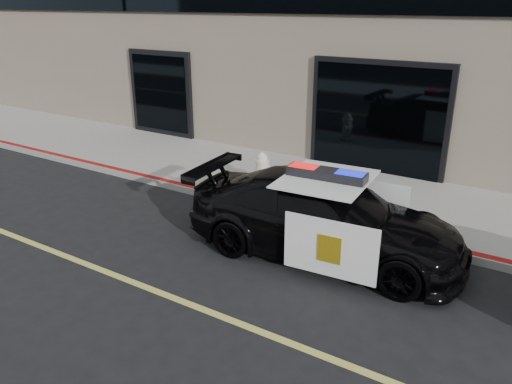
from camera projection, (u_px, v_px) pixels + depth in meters
The scene contains 4 objects.
ground at pixel (264, 333), 6.66m from camera, with size 120.00×120.00×0.00m, color black.
sidewalk_n at pixel (390, 202), 10.78m from camera, with size 60.00×3.50×0.15m, color gray.
police_car at pixel (324, 217), 8.50m from camera, with size 2.67×5.07×1.57m.
fire_hydrant at pixel (262, 171), 11.27m from camera, with size 0.38×0.53×0.85m.
Camera 1 is at (2.86, -4.74, 4.15)m, focal length 35.00 mm.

